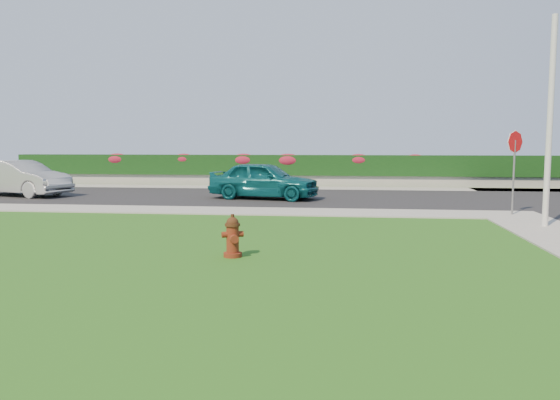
# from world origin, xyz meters

# --- Properties ---
(ground) EXTENTS (120.00, 120.00, 0.00)m
(ground) POSITION_xyz_m (0.00, 0.00, 0.00)
(ground) COLOR black
(ground) RESTS_ON ground
(street_far) EXTENTS (26.00, 8.00, 0.04)m
(street_far) POSITION_xyz_m (-5.00, 14.00, 0.02)
(street_far) COLOR black
(street_far) RESTS_ON ground
(sidewalk_far) EXTENTS (24.00, 2.00, 0.04)m
(sidewalk_far) POSITION_xyz_m (-6.00, 9.00, 0.02)
(sidewalk_far) COLOR gray
(sidewalk_far) RESTS_ON ground
(curb_corner) EXTENTS (2.00, 2.00, 0.04)m
(curb_corner) POSITION_xyz_m (7.00, 9.00, 0.02)
(curb_corner) COLOR gray
(curb_corner) RESTS_ON ground
(sidewalk_beyond) EXTENTS (34.00, 2.00, 0.04)m
(sidewalk_beyond) POSITION_xyz_m (-1.00, 19.00, 0.02)
(sidewalk_beyond) COLOR gray
(sidewalk_beyond) RESTS_ON ground
(retaining_wall) EXTENTS (34.00, 0.40, 0.60)m
(retaining_wall) POSITION_xyz_m (-1.00, 20.50, 0.30)
(retaining_wall) COLOR gray
(retaining_wall) RESTS_ON ground
(hedge) EXTENTS (32.00, 0.90, 1.10)m
(hedge) POSITION_xyz_m (-1.00, 20.60, 1.15)
(hedge) COLOR black
(hedge) RESTS_ON retaining_wall
(fire_hydrant) EXTENTS (0.45, 0.43, 0.88)m
(fire_hydrant) POSITION_xyz_m (-0.57, 1.58, 0.42)
(fire_hydrant) COLOR #52110C
(fire_hydrant) RESTS_ON ground
(sedan_teal) EXTENTS (4.81, 2.71, 1.54)m
(sedan_teal) POSITION_xyz_m (-1.65, 13.06, 0.81)
(sedan_teal) COLOR #0B4E56
(sedan_teal) RESTS_ON street_far
(sedan_silver) EXTENTS (4.95, 2.91, 1.54)m
(sedan_silver) POSITION_xyz_m (-12.42, 13.06, 0.81)
(sedan_silver) COLOR #9EA1A5
(sedan_silver) RESTS_ON street_far
(utility_pole) EXTENTS (0.16, 0.16, 5.73)m
(utility_pole) POSITION_xyz_m (7.17, 6.49, 2.87)
(utility_pole) COLOR silver
(utility_pole) RESTS_ON ground
(stop_sign) EXTENTS (0.60, 0.47, 2.74)m
(stop_sign) POSITION_xyz_m (7.04, 9.04, 2.05)
(stop_sign) COLOR slate
(stop_sign) RESTS_ON ground
(flower_clump_a) EXTENTS (1.35, 0.87, 0.67)m
(flower_clump_a) POSITION_xyz_m (-11.21, 20.50, 1.43)
(flower_clump_a) COLOR #A21B37
(flower_clump_a) RESTS_ON hedge
(flower_clump_b) EXTENTS (1.21, 0.78, 0.60)m
(flower_clump_b) POSITION_xyz_m (-7.32, 20.50, 1.46)
(flower_clump_b) COLOR #A21B37
(flower_clump_b) RESTS_ON hedge
(flower_clump_c) EXTENTS (1.38, 0.89, 0.69)m
(flower_clump_c) POSITION_xyz_m (-3.92, 20.50, 1.43)
(flower_clump_c) COLOR #A21B37
(flower_clump_c) RESTS_ON hedge
(flower_clump_d) EXTENTS (1.45, 0.93, 0.72)m
(flower_clump_d) POSITION_xyz_m (-1.46, 20.50, 1.41)
(flower_clump_d) COLOR #A21B37
(flower_clump_d) RESTS_ON hedge
(flower_clump_e) EXTENTS (1.29, 0.83, 0.65)m
(flower_clump_e) POSITION_xyz_m (2.35, 20.50, 1.44)
(flower_clump_e) COLOR #A21B37
(flower_clump_e) RESTS_ON hedge
(flower_clump_f) EXTENTS (1.07, 0.68, 0.53)m
(flower_clump_f) POSITION_xyz_m (5.34, 20.50, 1.49)
(flower_clump_f) COLOR #A21B37
(flower_clump_f) RESTS_ON hedge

